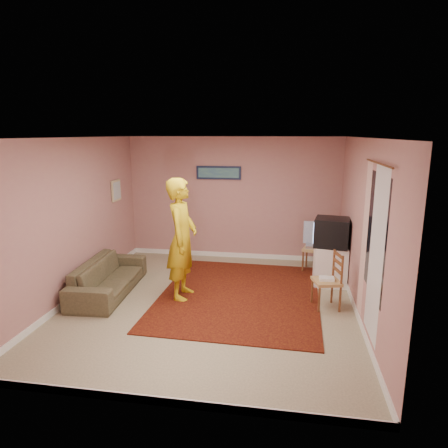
% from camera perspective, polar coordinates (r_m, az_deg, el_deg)
% --- Properties ---
extents(ground, '(5.00, 5.00, 0.00)m').
position_cam_1_polar(ground, '(6.52, -1.95, -11.27)').
color(ground, tan).
rests_on(ground, ground).
extents(wall_back, '(4.50, 0.02, 2.60)m').
position_cam_1_polar(wall_back, '(8.52, 1.26, 3.64)').
color(wall_back, tan).
rests_on(wall_back, ground).
extents(wall_front, '(4.50, 0.02, 2.60)m').
position_cam_1_polar(wall_front, '(3.79, -9.56, -8.43)').
color(wall_front, tan).
rests_on(wall_front, ground).
extents(wall_left, '(0.02, 5.00, 2.60)m').
position_cam_1_polar(wall_left, '(6.90, -20.69, 0.61)').
color(wall_left, tan).
rests_on(wall_left, ground).
extents(wall_right, '(0.02, 5.00, 2.60)m').
position_cam_1_polar(wall_right, '(6.08, 19.22, -0.83)').
color(wall_right, tan).
rests_on(wall_right, ground).
extents(ceiling, '(4.50, 5.00, 0.02)m').
position_cam_1_polar(ceiling, '(5.95, -2.14, 12.23)').
color(ceiling, silver).
rests_on(ceiling, wall_back).
extents(baseboard_back, '(4.50, 0.02, 0.10)m').
position_cam_1_polar(baseboard_back, '(8.80, 1.21, -4.43)').
color(baseboard_back, white).
rests_on(baseboard_back, ground).
extents(baseboard_front, '(4.50, 0.02, 0.10)m').
position_cam_1_polar(baseboard_front, '(4.40, -8.86, -23.73)').
color(baseboard_front, white).
rests_on(baseboard_front, ground).
extents(baseboard_left, '(0.02, 5.00, 0.10)m').
position_cam_1_polar(baseboard_left, '(7.25, -19.84, -9.09)').
color(baseboard_left, white).
rests_on(baseboard_left, ground).
extents(baseboard_right, '(0.02, 5.00, 0.10)m').
position_cam_1_polar(baseboard_right, '(6.48, 18.30, -11.63)').
color(baseboard_right, white).
rests_on(baseboard_right, ground).
extents(window, '(0.01, 1.10, 1.50)m').
position_cam_1_polar(window, '(5.19, 20.90, -1.53)').
color(window, black).
rests_on(window, wall_right).
extents(curtain_sheer, '(0.01, 0.75, 2.10)m').
position_cam_1_polar(curtain_sheer, '(5.10, 20.89, -4.12)').
color(curtain_sheer, silver).
rests_on(curtain_sheer, wall_right).
extents(curtain_floral, '(0.01, 0.35, 2.10)m').
position_cam_1_polar(curtain_floral, '(5.76, 19.41, -2.11)').
color(curtain_floral, white).
rests_on(curtain_floral, wall_right).
extents(curtain_rod, '(0.02, 1.40, 0.02)m').
position_cam_1_polar(curtain_rod, '(5.05, 21.20, 8.10)').
color(curtain_rod, brown).
rests_on(curtain_rod, wall_right).
extents(picture_back, '(0.95, 0.04, 0.28)m').
position_cam_1_polar(picture_back, '(8.47, -0.78, 7.33)').
color(picture_back, '#141C39').
rests_on(picture_back, wall_back).
extents(picture_left, '(0.04, 0.38, 0.42)m').
position_cam_1_polar(picture_left, '(8.25, -15.14, 4.64)').
color(picture_left, '#C8BA89').
rests_on(picture_left, wall_left).
extents(area_rug, '(2.67, 3.31, 0.02)m').
position_cam_1_polar(area_rug, '(6.83, 2.22, -10.05)').
color(area_rug, black).
rests_on(area_rug, ground).
extents(tv_cabinet, '(0.56, 0.51, 0.71)m').
position_cam_1_polar(tv_cabinet, '(7.42, 14.89, -5.71)').
color(tv_cabinet, white).
rests_on(tv_cabinet, ground).
extents(crt_tv, '(0.66, 0.61, 0.50)m').
position_cam_1_polar(crt_tv, '(7.25, 15.12, -1.14)').
color(crt_tv, black).
rests_on(crt_tv, tv_cabinet).
extents(chair_a, '(0.49, 0.48, 0.49)m').
position_cam_1_polar(chair_a, '(8.02, 12.79, -2.74)').
color(chair_a, tan).
rests_on(chair_a, ground).
extents(dvd_player, '(0.35, 0.26, 0.06)m').
position_cam_1_polar(dvd_player, '(8.04, 12.77, -3.16)').
color(dvd_player, silver).
rests_on(dvd_player, chair_a).
extents(blue_throw, '(0.43, 0.05, 0.45)m').
position_cam_1_polar(blue_throw, '(8.16, 12.78, -1.18)').
color(blue_throw, '#80A0D2').
rests_on(blue_throw, chair_a).
extents(chair_b, '(0.47, 0.49, 0.49)m').
position_cam_1_polar(chair_b, '(6.37, 14.50, -7.01)').
color(chair_b, tan).
rests_on(chair_b, ground).
extents(game_console, '(0.22, 0.17, 0.05)m').
position_cam_1_polar(game_console, '(6.39, 14.46, -7.57)').
color(game_console, white).
rests_on(game_console, chair_b).
extents(sofa, '(0.86, 1.96, 0.56)m').
position_cam_1_polar(sofa, '(7.12, -16.17, -7.25)').
color(sofa, brown).
rests_on(sofa, ground).
extents(person, '(0.48, 0.73, 1.98)m').
position_cam_1_polar(person, '(6.49, -6.03, -2.16)').
color(person, gold).
rests_on(person, ground).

